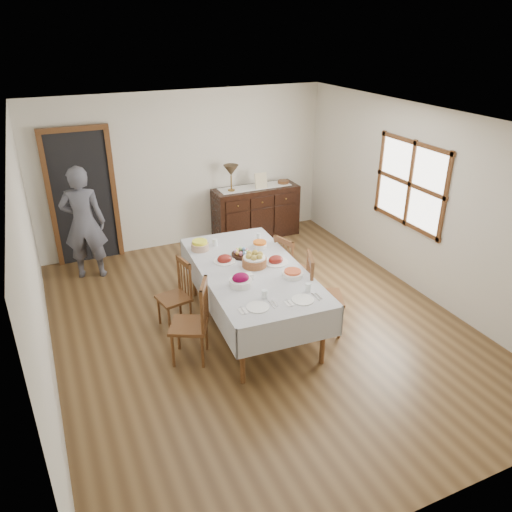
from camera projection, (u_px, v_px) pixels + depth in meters
name	position (u px, v px, depth m)	size (l,w,h in m)	color
ground	(259.00, 325.00, 6.50)	(6.00, 6.00, 0.00)	brown
room_shell	(234.00, 197.00, 6.09)	(5.02, 6.02, 2.65)	white
dining_table	(251.00, 275.00, 6.18)	(1.36, 2.48, 0.83)	#BCBDC0
chair_left_near	(193.00, 321.00, 5.65)	(0.56, 0.56, 1.00)	brown
chair_left_far	(177.00, 293.00, 6.32)	(0.44, 0.44, 0.90)	brown
chair_right_near	(320.00, 293.00, 6.16)	(0.58, 0.58, 1.06)	brown
chair_right_far	(290.00, 267.00, 6.98)	(0.48, 0.48, 0.93)	brown
sideboard	(256.00, 212.00, 8.98)	(1.53, 0.56, 0.92)	black
person	(83.00, 219.00, 7.36)	(0.58, 0.37, 1.86)	#535561
bread_basket	(254.00, 260.00, 6.17)	(0.31, 0.31, 0.18)	brown
egg_basket	(242.00, 254.00, 6.43)	(0.26, 0.26, 0.10)	black
ham_platter_a	(225.00, 260.00, 6.29)	(0.28, 0.28, 0.11)	white
ham_platter_b	(276.00, 261.00, 6.27)	(0.32, 0.32, 0.11)	white
beet_bowl	(241.00, 281.00, 5.72)	(0.26, 0.26, 0.16)	white
carrot_bowl	(260.00, 245.00, 6.67)	(0.19, 0.19, 0.09)	white
pineapple_bowl	(200.00, 245.00, 6.61)	(0.24, 0.24, 0.13)	tan
casserole_dish	(293.00, 274.00, 5.93)	(0.25, 0.25, 0.08)	white
butter_dish	(247.00, 277.00, 5.87)	(0.15, 0.10, 0.07)	white
setting_left	(260.00, 303.00, 5.35)	(0.43, 0.31, 0.10)	white
setting_right	(304.00, 296.00, 5.49)	(0.43, 0.31, 0.10)	white
glass_far_a	(215.00, 242.00, 6.74)	(0.07, 0.07, 0.10)	white
glass_far_b	(259.00, 237.00, 6.89)	(0.06, 0.06, 0.11)	white
runner	(255.00, 187.00, 8.80)	(1.30, 0.35, 0.01)	white
table_lamp	(231.00, 171.00, 8.45)	(0.26, 0.26, 0.46)	brown
picture_frame	(261.00, 181.00, 8.67)	(0.22, 0.08, 0.28)	beige
deco_bowl	(283.00, 182.00, 8.98)	(0.20, 0.20, 0.06)	brown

